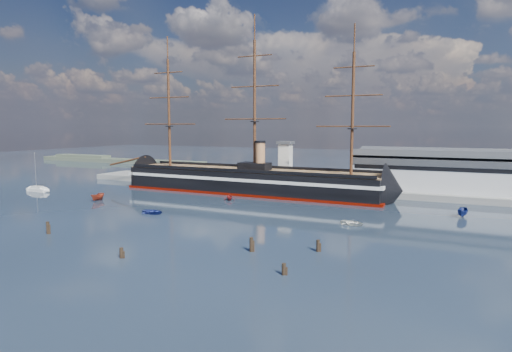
% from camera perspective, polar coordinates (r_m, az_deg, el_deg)
% --- Properties ---
extents(ground, '(600.00, 600.00, 0.00)m').
position_cam_1_polar(ground, '(123.87, -2.84, -3.69)').
color(ground, black).
rests_on(ground, ground).
extents(quay, '(180.00, 18.00, 2.00)m').
position_cam_1_polar(quay, '(152.92, 6.77, -1.75)').
color(quay, slate).
rests_on(quay, ground).
extents(warehouse, '(63.00, 21.00, 11.60)m').
position_cam_1_polar(warehouse, '(148.69, 25.19, 0.52)').
color(warehouse, '#B7BABC').
rests_on(warehouse, ground).
extents(quay_tower, '(5.00, 5.00, 15.00)m').
position_cam_1_polar(quay_tower, '(151.30, 3.94, 1.91)').
color(quay_tower, silver).
rests_on(quay_tower, ground).
extents(shoreline, '(120.00, 10.00, 4.00)m').
position_cam_1_polar(shoreline, '(282.71, -19.20, 2.06)').
color(shoreline, '#3F4C38').
rests_on(shoreline, ground).
extents(warship, '(113.03, 17.95, 53.94)m').
position_cam_1_polar(warship, '(143.87, -1.53, -0.61)').
color(warship, black).
rests_on(warship, ground).
extents(sailboat, '(8.54, 2.71, 13.56)m').
position_cam_1_polar(sailboat, '(164.01, -27.10, -1.57)').
color(sailboat, silver).
rests_on(sailboat, ground).
extents(motorboat_a, '(6.93, 3.54, 2.64)m').
position_cam_1_polar(motorboat_a, '(137.02, -20.34, -3.10)').
color(motorboat_a, maroon).
rests_on(motorboat_a, ground).
extents(motorboat_b, '(1.57, 3.64, 1.68)m').
position_cam_1_polar(motorboat_b, '(112.59, -13.58, -4.92)').
color(motorboat_b, navy).
rests_on(motorboat_b, ground).
extents(motorboat_d, '(6.81, 5.53, 2.31)m').
position_cam_1_polar(motorboat_d, '(129.70, -3.56, -3.23)').
color(motorboat_d, maroon).
rests_on(motorboat_d, ground).
extents(motorboat_e, '(2.09, 3.60, 1.58)m').
position_cam_1_polar(motorboat_e, '(99.58, 12.72, -6.41)').
color(motorboat_e, silver).
rests_on(motorboat_e, ground).
extents(motorboat_f, '(7.20, 3.42, 2.77)m').
position_cam_1_polar(motorboat_f, '(117.04, 25.82, -4.97)').
color(motorboat_f, navy).
rests_on(motorboat_f, ground).
extents(piling_near_left, '(0.64, 0.64, 3.31)m').
position_cam_1_polar(piling_near_left, '(99.37, -25.97, -6.95)').
color(piling_near_left, black).
rests_on(piling_near_left, ground).
extents(piling_near_mid, '(0.64, 0.64, 2.51)m').
position_cam_1_polar(piling_near_mid, '(77.21, -17.48, -10.39)').
color(piling_near_mid, black).
rests_on(piling_near_mid, ground).
extents(piling_near_right, '(0.64, 0.64, 3.32)m').
position_cam_1_polar(piling_near_right, '(77.32, -0.64, -10.05)').
color(piling_near_right, black).
rests_on(piling_near_right, ground).
extents(piling_far_right, '(0.64, 0.64, 2.83)m').
position_cam_1_polar(piling_far_right, '(78.15, 8.25, -9.93)').
color(piling_far_right, black).
rests_on(piling_far_right, ground).
extents(piling_extra, '(0.64, 0.64, 2.50)m').
position_cam_1_polar(piling_extra, '(66.02, 3.72, -13.03)').
color(piling_extra, black).
rests_on(piling_extra, ground).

